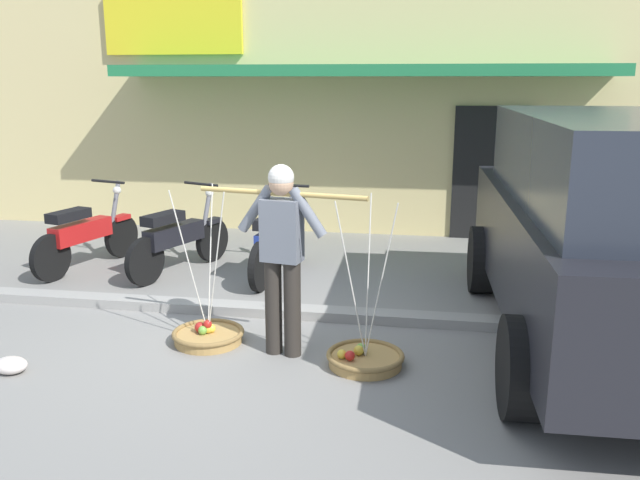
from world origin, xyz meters
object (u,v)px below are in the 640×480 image
object	(u,v)px
plastic_litter_bag	(11,365)
fruit_vendor	(282,248)
motorcycle_third_in_row	(277,241)
motorcycle_nearest_shop	(85,235)
parked_truck	(614,227)
fruit_basket_right_side	(208,335)
fruit_basket_left_side	(365,357)
motorcycle_second_in_row	(178,238)

from	to	relation	value
plastic_litter_bag	fruit_vendor	bearing A→B (deg)	19.65
fruit_vendor	motorcycle_third_in_row	bearing A→B (deg)	104.46
motorcycle_nearest_shop	parked_truck	bearing A→B (deg)	-14.99
fruit_basket_right_side	motorcycle_nearest_shop	size ratio (longest dim) A/B	0.82
fruit_vendor	motorcycle_third_in_row	world-z (taller)	fruit_vendor
parked_truck	fruit_vendor	bearing A→B (deg)	-167.62
fruit_basket_left_side	plastic_litter_bag	world-z (taller)	fruit_basket_left_side
fruit_vendor	motorcycle_second_in_row	bearing A→B (deg)	129.56
fruit_basket_right_side	motorcycle_third_in_row	size ratio (longest dim) A/B	0.80
motorcycle_third_in_row	parked_truck	bearing A→B (deg)	-25.76
fruit_basket_left_side	parked_truck	size ratio (longest dim) A/B	0.30
parked_truck	plastic_litter_bag	size ratio (longest dim) A/B	17.33
motorcycle_second_in_row	motorcycle_third_in_row	bearing A→B (deg)	2.20
motorcycle_nearest_shop	motorcycle_second_in_row	xyz separation A→B (m)	(1.24, 0.02, 0.00)
motorcycle_third_in_row	parked_truck	size ratio (longest dim) A/B	0.37
fruit_vendor	fruit_basket_left_side	size ratio (longest dim) A/B	1.17
fruit_basket_left_side	motorcycle_second_in_row	distance (m)	3.52
motorcycle_second_in_row	motorcycle_third_in_row	size ratio (longest dim) A/B	0.95
fruit_basket_right_side	motorcycle_second_in_row	xyz separation A→B (m)	(-1.09, 2.09, 0.38)
motorcycle_nearest_shop	motorcycle_second_in_row	size ratio (longest dim) A/B	1.03
fruit_vendor	parked_truck	xyz separation A→B (m)	(2.84, 0.62, 0.15)
fruit_vendor	parked_truck	bearing A→B (deg)	12.38
fruit_basket_right_side	parked_truck	distance (m)	3.77
fruit_vendor	plastic_litter_bag	xyz separation A→B (m)	(-2.15, -0.77, -0.91)
motorcycle_second_in_row	plastic_litter_bag	distance (m)	3.04
motorcycle_nearest_shop	parked_truck	xyz separation A→B (m)	(5.92, -1.58, 0.68)
fruit_basket_left_side	fruit_vendor	bearing A→B (deg)	169.67
fruit_basket_left_side	motorcycle_nearest_shop	bearing A→B (deg)	148.49
plastic_litter_bag	motorcycle_nearest_shop	bearing A→B (deg)	107.25
motorcycle_second_in_row	parked_truck	bearing A→B (deg)	-18.93
fruit_basket_left_side	motorcycle_second_in_row	size ratio (longest dim) A/B	0.84
motorcycle_second_in_row	fruit_vendor	bearing A→B (deg)	-50.44
plastic_litter_bag	fruit_basket_right_side	bearing A→B (deg)	32.69
fruit_basket_left_side	plastic_litter_bag	bearing A→B (deg)	-167.65
fruit_basket_right_side	motorcycle_third_in_row	distance (m)	2.18
fruit_vendor	motorcycle_nearest_shop	xyz separation A→B (m)	(-3.08, 2.21, -0.52)
motorcycle_second_in_row	parked_truck	distance (m)	4.99
fruit_basket_right_side	parked_truck	bearing A→B (deg)	7.77
motorcycle_second_in_row	parked_truck	size ratio (longest dim) A/B	0.36
motorcycle_nearest_shop	motorcycle_second_in_row	world-z (taller)	same
fruit_basket_left_side	plastic_litter_bag	size ratio (longest dim) A/B	5.18
fruit_basket_left_side	motorcycle_third_in_row	distance (m)	2.78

